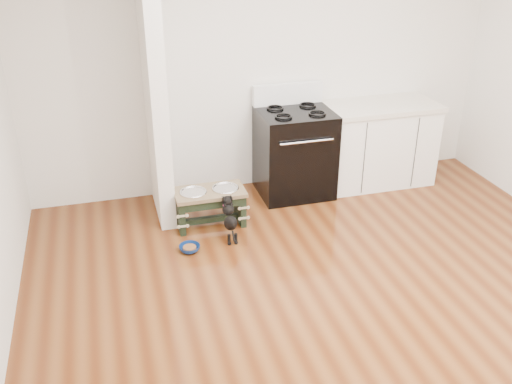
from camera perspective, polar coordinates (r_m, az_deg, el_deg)
name	(u,v)px	position (r m, az deg, el deg)	size (l,w,h in m)	color
ground	(354,317)	(4.52, 9.80, -12.20)	(5.00, 5.00, 0.00)	#4F230E
room_shell	(374,114)	(3.74, 11.70, 7.61)	(5.00, 5.00, 5.00)	silver
partition_wall	(154,82)	(5.45, -10.18, 10.73)	(0.15, 0.80, 2.70)	silver
oven_range	(294,151)	(6.08, 3.87, 4.07)	(0.76, 0.69, 1.14)	black
cabinet_run	(377,144)	(6.48, 12.04, 4.74)	(1.24, 0.64, 0.91)	white
dog_feeder	(210,201)	(5.52, -4.62, -0.86)	(0.68, 0.36, 0.39)	black
puppy	(230,217)	(5.29, -2.66, -2.56)	(0.12, 0.35, 0.41)	black
floor_bowl	(190,248)	(5.23, -6.65, -5.62)	(0.24, 0.24, 0.06)	navy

